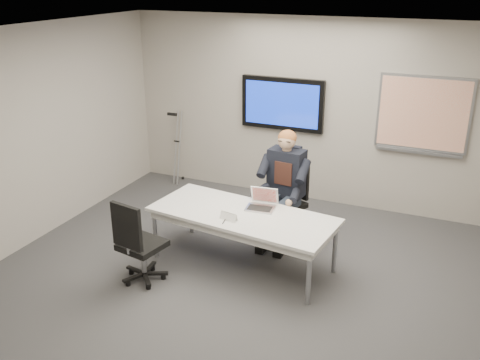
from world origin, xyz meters
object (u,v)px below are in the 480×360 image
at_px(office_chair_near, 140,257).
at_px(conference_table, 243,219).
at_px(laptop, 262,203).
at_px(seated_person, 281,199).
at_px(office_chair_far, 288,213).

bearing_deg(office_chair_near, conference_table, -127.58).
distance_m(office_chair_near, laptop, 1.59).
distance_m(conference_table, seated_person, 0.79).
height_order(office_chair_near, seated_person, seated_person).
height_order(office_chair_near, laptop, office_chair_near).
xyz_separation_m(office_chair_far, seated_person, (-0.02, -0.26, 0.30)).
height_order(conference_table, laptop, laptop).
height_order(office_chair_far, laptop, office_chair_far).
distance_m(conference_table, office_chair_near, 1.28).
relative_size(office_chair_far, office_chair_near, 0.95).
bearing_deg(office_chair_far, seated_person, -71.15).
bearing_deg(conference_table, laptop, 66.86).
xyz_separation_m(conference_table, office_chair_near, (-0.92, -0.84, -0.29)).
bearing_deg(laptop, seated_person, 74.86).
bearing_deg(seated_person, laptop, -91.59).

